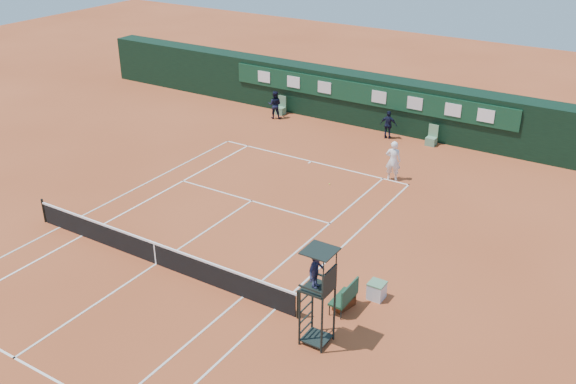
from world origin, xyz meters
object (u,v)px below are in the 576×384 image
object	(u,v)px
player_bench	(346,296)
player	(393,161)
cooler	(377,290)
umpire_chair	(318,277)
tennis_net	(155,253)

from	to	relation	value
player_bench	player	xyz separation A→B (m)	(-3.03, 10.79, 0.42)
player	cooler	bearing A→B (deg)	96.26
umpire_chair	tennis_net	bearing A→B (deg)	174.35
tennis_net	player	world-z (taller)	player
tennis_net	umpire_chair	bearing A→B (deg)	-5.65
umpire_chair	cooler	world-z (taller)	umpire_chair
tennis_net	cooler	world-z (taller)	tennis_net
cooler	player	xyz separation A→B (m)	(-3.62, 9.58, 0.69)
player_bench	cooler	xyz separation A→B (m)	(0.60, 1.21, -0.27)
umpire_chair	player	xyz separation A→B (m)	(-3.01, 12.78, -1.44)
cooler	player_bench	bearing A→B (deg)	-116.17
tennis_net	player_bench	world-z (taller)	same
player_bench	umpire_chair	bearing A→B (deg)	-90.62
tennis_net	cooler	bearing A→B (deg)	16.78
umpire_chair	player	size ratio (longest dim) A/B	1.69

